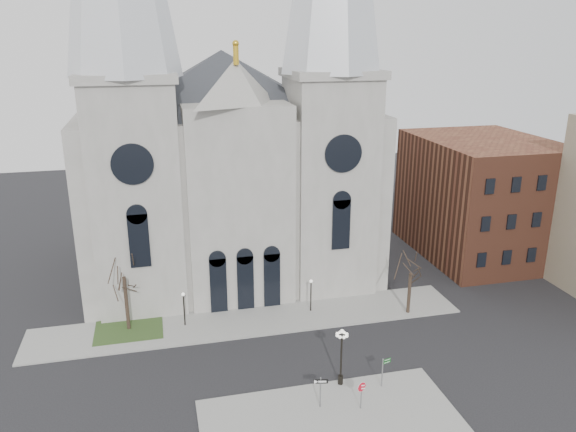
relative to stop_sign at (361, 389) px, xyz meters
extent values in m
plane|color=black|center=(-5.43, 3.66, -1.73)|extent=(160.00, 160.00, 0.00)
cube|color=gray|center=(-2.43, -1.34, -1.66)|extent=(18.00, 10.00, 0.14)
cube|color=gray|center=(-5.43, 14.66, -1.66)|extent=(40.00, 6.00, 0.14)
cube|color=#2E491F|center=(-16.43, 15.66, -1.64)|extent=(6.00, 5.00, 0.18)
cube|color=gray|center=(-5.43, 29.66, 7.27)|extent=(30.00, 24.00, 18.00)
pyramid|color=#2D3035|center=(-5.43, 29.66, 22.27)|extent=(33.00, 26.40, 6.00)
cube|color=gray|center=(-14.93, 21.16, 9.27)|extent=(8.00, 8.00, 22.00)
cylinder|color=black|center=(-14.93, 17.11, 13.27)|extent=(3.60, 0.30, 3.60)
cube|color=gray|center=(4.07, 21.16, 9.27)|extent=(8.00, 8.00, 22.00)
cylinder|color=black|center=(4.07, 17.11, 13.27)|extent=(3.60, 0.30, 3.60)
cube|color=gray|center=(-5.43, 19.66, 8.02)|extent=(10.00, 5.00, 19.50)
pyramid|color=gray|center=(-5.43, 19.66, 19.77)|extent=(11.00, 5.00, 4.00)
cube|color=brown|center=(24.57, 25.66, 5.27)|extent=(14.00, 18.00, 14.00)
cylinder|color=black|center=(-16.43, 15.66, 0.89)|extent=(0.32, 0.32, 5.25)
cylinder|color=black|center=(9.57, 12.66, 0.37)|extent=(0.32, 0.32, 4.20)
cylinder|color=black|center=(-11.43, 15.16, -0.09)|extent=(0.12, 0.12, 3.00)
sphere|color=white|center=(-11.43, 15.16, 1.51)|extent=(0.32, 0.32, 0.32)
cylinder|color=black|center=(0.57, 15.16, -0.09)|extent=(0.12, 0.12, 3.00)
sphere|color=white|center=(0.57, 15.16, 1.51)|extent=(0.32, 0.32, 0.32)
cylinder|color=slate|center=(0.00, 0.00, -0.53)|extent=(0.08, 0.08, 2.13)
cylinder|color=red|center=(0.00, 0.00, 0.22)|extent=(0.74, 0.07, 0.74)
cylinder|color=white|center=(0.00, 0.00, 0.22)|extent=(0.80, 0.05, 0.80)
cube|color=white|center=(0.00, 0.00, 0.34)|extent=(0.41, 0.03, 0.09)
cube|color=white|center=(0.00, 0.00, 0.10)|extent=(0.46, 0.04, 0.09)
cylinder|color=black|center=(-0.46, 3.16, 0.47)|extent=(0.14, 0.14, 4.14)
cylinder|color=black|center=(-0.46, 3.16, -1.23)|extent=(0.40, 0.40, 0.72)
sphere|color=white|center=(-0.46, 3.16, 2.95)|extent=(0.29, 0.29, 0.29)
cylinder|color=slate|center=(-2.76, 0.88, -0.39)|extent=(0.10, 0.10, 2.41)
cube|color=black|center=(-2.76, 0.88, 0.53)|extent=(1.04, 0.25, 0.34)
cylinder|color=slate|center=(2.49, 2.14, -0.41)|extent=(0.10, 0.10, 2.36)
cube|color=#0B5213|center=(2.85, 2.24, 0.61)|extent=(0.65, 0.21, 0.16)
cube|color=#0B5213|center=(2.85, 2.24, 0.39)|extent=(0.65, 0.21, 0.16)
camera|label=1|loc=(-12.97, -31.67, 23.93)|focal=35.00mm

